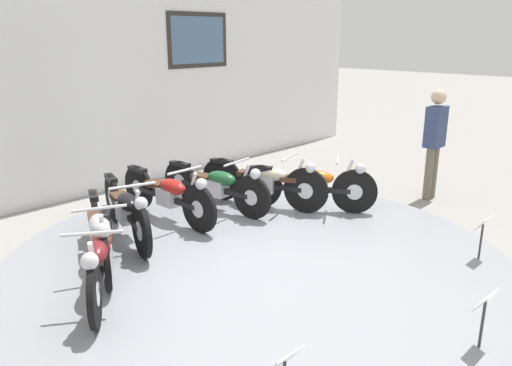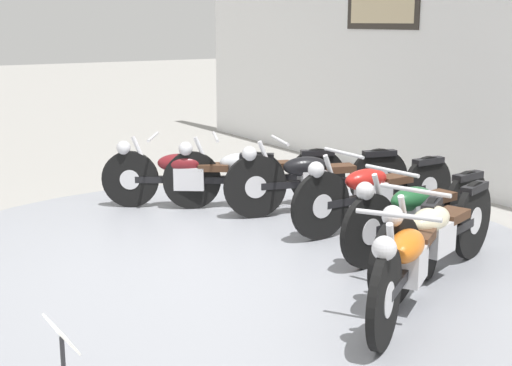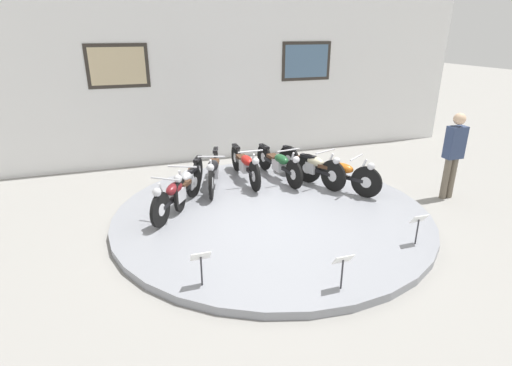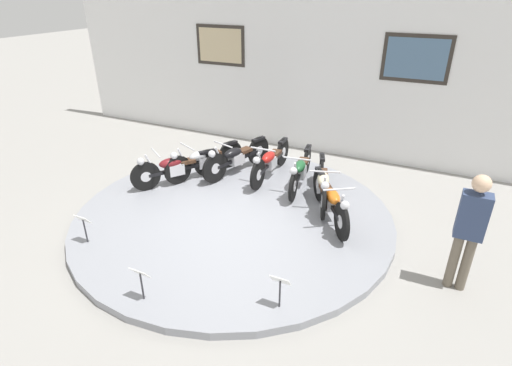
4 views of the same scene
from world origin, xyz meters
The scene contains 13 objects.
ground_plane centered at (0.00, 0.00, 0.00)m, with size 60.00×60.00×0.00m, color gray.
display_platform centered at (0.00, 0.00, 0.06)m, with size 5.75×5.75×0.13m, color gray.
back_wall centered at (0.00, 3.93, 2.24)m, with size 14.00×0.22×4.48m.
motorcycle_maroon centered at (-1.65, 0.52, 0.50)m, with size 1.16×1.65×0.78m.
motorcycle_silver centered at (-1.33, 1.10, 0.50)m, with size 0.87×1.81×0.78m.
motorcycle_black centered at (-0.74, 1.51, 0.52)m, with size 0.71×1.93×0.80m.
motorcycle_red centered at (0.00, 1.65, 0.51)m, with size 0.54×1.98×0.79m.
motorcycle_green centered at (0.74, 1.50, 0.50)m, with size 0.54×1.96×0.78m.
motorcycle_cream centered at (1.32, 1.10, 0.52)m, with size 0.74×1.92×0.80m.
motorcycle_orange centered at (1.64, 0.52, 0.51)m, with size 1.13×1.70×0.79m.
info_placard_front_centre centered at (0.00, -2.53, 0.49)m, with size 0.26×0.11×0.51m.
info_placard_front_right centered at (1.69, -1.88, 0.49)m, with size 0.26×0.11×0.51m.
visitor_standing centered at (3.73, -0.31, 1.01)m, with size 0.36×0.23×1.76m.
Camera 1 is at (-3.79, -3.66, 2.57)m, focal length 35.00 mm.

